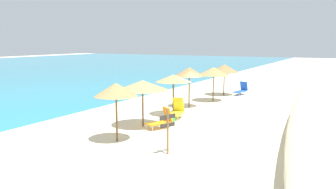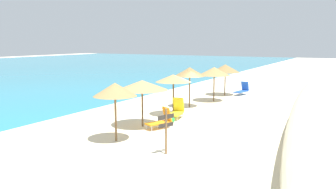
# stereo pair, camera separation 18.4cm
# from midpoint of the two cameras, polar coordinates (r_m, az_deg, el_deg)

# --- Properties ---
(ground_plane) EXTENTS (160.00, 160.00, 0.00)m
(ground_plane) POSITION_cam_midpoint_polar(r_m,az_deg,el_deg) (22.09, 5.45, -3.07)
(ground_plane) COLOR beige
(beach_umbrella_0) EXTENTS (1.95, 1.95, 2.65)m
(beach_umbrella_0) POSITION_cam_midpoint_polar(r_m,az_deg,el_deg) (15.75, -8.21, 0.78)
(beach_umbrella_0) COLOR brown
(beach_umbrella_0) RESTS_ON ground_plane
(beach_umbrella_1) EXTENTS (2.68, 2.68, 2.46)m
(beach_umbrella_1) POSITION_cam_midpoint_polar(r_m,az_deg,el_deg) (18.37, -3.90, 1.51)
(beach_umbrella_1) COLOR brown
(beach_umbrella_1) RESTS_ON ground_plane
(beach_umbrella_2) EXTENTS (2.15, 2.15, 2.49)m
(beach_umbrella_2) POSITION_cam_midpoint_polar(r_m,az_deg,el_deg) (21.09, 1.12, 2.62)
(beach_umbrella_2) COLOR brown
(beach_umbrella_2) RESTS_ON ground_plane
(beach_umbrella_3) EXTENTS (2.09, 2.09, 2.72)m
(beach_umbrella_3) POSITION_cam_midpoint_polar(r_m,az_deg,el_deg) (23.80, 3.74, 3.67)
(beach_umbrella_3) COLOR brown
(beach_umbrella_3) RESTS_ON ground_plane
(beach_umbrella_4) EXTENTS (2.34, 2.34, 2.56)m
(beach_umbrella_4) POSITION_cam_midpoint_polar(r_m,az_deg,el_deg) (26.35, 7.67, 3.73)
(beach_umbrella_4) COLOR brown
(beach_umbrella_4) RESTS_ON ground_plane
(beach_umbrella_5) EXTENTS (2.39, 2.39, 2.57)m
(beach_umbrella_5) POSITION_cam_midpoint_polar(r_m,az_deg,el_deg) (29.46, 9.41, 4.18)
(beach_umbrella_5) COLOR brown
(beach_umbrella_5) RESTS_ON ground_plane
(lounge_chair_0) EXTENTS (1.51, 0.88, 1.18)m
(lounge_chair_0) POSITION_cam_midpoint_polar(r_m,az_deg,el_deg) (20.60, 1.65, -2.59)
(lounge_chair_0) COLOR yellow
(lounge_chair_0) RESTS_ON ground_plane
(lounge_chair_1) EXTENTS (1.48, 1.10, 1.09)m
(lounge_chair_1) POSITION_cam_midpoint_polar(r_m,az_deg,el_deg) (18.19, -0.85, -4.15)
(lounge_chair_1) COLOR orange
(lounge_chair_1) RESTS_ON ground_plane
(lounge_chair_2) EXTENTS (1.72, 0.90, 1.07)m
(lounge_chair_2) POSITION_cam_midpoint_polar(r_m,az_deg,el_deg) (30.25, 12.04, 0.73)
(lounge_chair_2) COLOR blue
(lounge_chair_2) RESTS_ON ground_plane
(wooden_signpost) EXTENTS (0.81, 0.30, 1.84)m
(wooden_signpost) POSITION_cam_midpoint_polar(r_m,az_deg,el_deg) (13.99, 0.06, -5.30)
(wooden_signpost) COLOR brown
(wooden_signpost) RESTS_ON ground_plane
(beach_ball) EXTENTS (0.39, 0.39, 0.39)m
(beach_ball) POSITION_cam_midpoint_polar(r_m,az_deg,el_deg) (19.39, 0.81, -4.10)
(beach_ball) COLOR green
(beach_ball) RESTS_ON ground_plane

